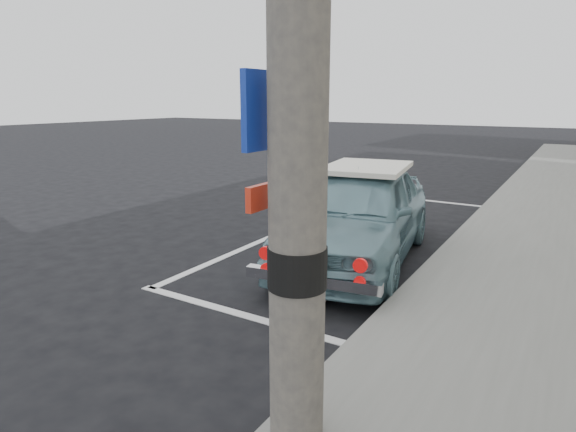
% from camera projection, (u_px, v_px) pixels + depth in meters
% --- Properties ---
extents(ground, '(80.00, 80.00, 0.00)m').
position_uv_depth(ground, '(234.00, 290.00, 5.84)').
color(ground, black).
rests_on(ground, ground).
extents(sidewalk, '(2.80, 40.00, 0.15)m').
position_uv_depth(sidewalk, '(543.00, 283.00, 5.86)').
color(sidewalk, slate).
rests_on(sidewalk, ground).
extents(pline_rear, '(3.00, 0.12, 0.01)m').
position_uv_depth(pline_rear, '(243.00, 315.00, 5.17)').
color(pline_rear, silver).
rests_on(pline_rear, ground).
extents(pline_front, '(3.00, 0.12, 0.01)m').
position_uv_depth(pline_front, '(426.00, 200.00, 10.98)').
color(pline_front, silver).
rests_on(pline_front, ground).
extents(pline_side, '(0.12, 7.00, 0.01)m').
position_uv_depth(pline_side, '(296.00, 226.00, 8.78)').
color(pline_side, silver).
rests_on(pline_side, ground).
extents(retro_coupe, '(2.21, 4.20, 1.36)m').
position_uv_depth(retro_coupe, '(358.00, 213.00, 6.83)').
color(retro_coupe, '#6C94A0').
rests_on(retro_coupe, ground).
extents(cat, '(0.28, 0.52, 0.28)m').
position_uv_depth(cat, '(318.00, 294.00, 5.42)').
color(cat, '#79695C').
rests_on(cat, ground).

